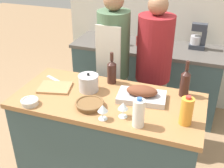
# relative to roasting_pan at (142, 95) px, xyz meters

# --- Properties ---
(kitchen_island) EXTENTS (1.51, 0.70, 0.93)m
(kitchen_island) POSITION_rel_roasting_pan_xyz_m (-0.26, -0.08, -0.51)
(kitchen_island) COLOR #3D565B
(kitchen_island) RESTS_ON ground_plane
(back_counter) EXTENTS (1.83, 0.60, 0.88)m
(back_counter) POSITION_rel_roasting_pan_xyz_m (-0.26, 1.31, -0.53)
(back_counter) COLOR #3D565B
(back_counter) RESTS_ON ground_plane
(back_wall) EXTENTS (2.33, 0.10, 2.55)m
(back_wall) POSITION_rel_roasting_pan_xyz_m (-0.26, 1.66, 0.30)
(back_wall) COLOR silver
(back_wall) RESTS_ON ground_plane
(roasting_pan) EXTENTS (0.40, 0.26, 0.12)m
(roasting_pan) POSITION_rel_roasting_pan_xyz_m (0.00, 0.00, 0.00)
(roasting_pan) COLOR #BCBCC1
(roasting_pan) RESTS_ON kitchen_island
(wicker_basket) EXTENTS (0.22, 0.22, 0.04)m
(wicker_basket) POSITION_rel_roasting_pan_xyz_m (-0.34, -0.23, -0.02)
(wicker_basket) COLOR brown
(wicker_basket) RESTS_ON kitchen_island
(cutting_board) EXTENTS (0.30, 0.26, 0.02)m
(cutting_board) POSITION_rel_roasting_pan_xyz_m (-0.73, -0.07, -0.04)
(cutting_board) COLOR #AD7F51
(cutting_board) RESTS_ON kitchen_island
(stock_pot) EXTENTS (0.17, 0.17, 0.16)m
(stock_pot) POSITION_rel_roasting_pan_xyz_m (-0.45, -0.00, 0.02)
(stock_pot) COLOR #B7B7BC
(stock_pot) RESTS_ON kitchen_island
(mixing_bowl) EXTENTS (0.14, 0.14, 0.05)m
(mixing_bowl) POSITION_rel_roasting_pan_xyz_m (-0.79, -0.36, -0.02)
(mixing_bowl) COLOR beige
(mixing_bowl) RESTS_ON kitchen_island
(juice_jug) EXTENTS (0.09, 0.09, 0.22)m
(juice_jug) POSITION_rel_roasting_pan_xyz_m (0.36, -0.20, 0.06)
(juice_jug) COLOR orange
(juice_jug) RESTS_ON kitchen_island
(milk_jug) EXTENTS (0.08, 0.08, 0.22)m
(milk_jug) POSITION_rel_roasting_pan_xyz_m (0.06, -0.34, 0.06)
(milk_jug) COLOR white
(milk_jug) RESTS_ON kitchen_island
(wine_bottle_green) EXTENTS (0.08, 0.08, 0.28)m
(wine_bottle_green) POSITION_rel_roasting_pan_xyz_m (-0.32, 0.19, 0.07)
(wine_bottle_green) COLOR #381E19
(wine_bottle_green) RESTS_ON kitchen_island
(wine_bottle_dark) EXTENTS (0.08, 0.08, 0.30)m
(wine_bottle_dark) POSITION_rel_roasting_pan_xyz_m (0.30, 0.18, 0.07)
(wine_bottle_dark) COLOR #381E19
(wine_bottle_dark) RESTS_ON kitchen_island
(wine_glass_left) EXTENTS (0.07, 0.07, 0.12)m
(wine_glass_left) POSITION_rel_roasting_pan_xyz_m (-0.07, -0.27, 0.04)
(wine_glass_left) COLOR silver
(wine_glass_left) RESTS_ON kitchen_island
(wine_glass_right) EXTENTS (0.07, 0.07, 0.12)m
(wine_glass_right) POSITION_rel_roasting_pan_xyz_m (-0.19, -0.35, 0.04)
(wine_glass_right) COLOR silver
(wine_glass_right) RESTS_ON kitchen_island
(knife_chef) EXTENTS (0.29, 0.15, 0.01)m
(knife_chef) POSITION_rel_roasting_pan_xyz_m (-0.77, 0.04, -0.04)
(knife_chef) COLOR #B7B7BC
(knife_chef) RESTS_ON kitchen_island
(stand_mixer) EXTENTS (0.18, 0.14, 0.30)m
(stand_mixer) POSITION_rel_roasting_pan_xyz_m (0.31, 1.42, 0.03)
(stand_mixer) COLOR #333842
(stand_mixer) RESTS_ON back_counter
(condiment_bottle_tall) EXTENTS (0.06, 0.06, 0.18)m
(condiment_bottle_tall) POSITION_rel_roasting_pan_xyz_m (-0.56, 1.24, -0.01)
(condiment_bottle_tall) COLOR #234C28
(condiment_bottle_tall) RESTS_ON back_counter
(condiment_bottle_short) EXTENTS (0.06, 0.06, 0.13)m
(condiment_bottle_short) POSITION_rel_roasting_pan_xyz_m (-0.37, 1.29, -0.04)
(condiment_bottle_short) COLOR maroon
(condiment_bottle_short) RESTS_ON back_counter
(person_cook_aproned) EXTENTS (0.32, 0.32, 1.65)m
(person_cook_aproned) POSITION_rel_roasting_pan_xyz_m (-0.44, 0.59, -0.06)
(person_cook_aproned) COLOR beige
(person_cook_aproned) RESTS_ON ground_plane
(person_cook_guest) EXTENTS (0.35, 0.35, 1.61)m
(person_cook_guest) POSITION_rel_roasting_pan_xyz_m (-0.05, 0.68, -0.08)
(person_cook_guest) COLOR beige
(person_cook_guest) RESTS_ON ground_plane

